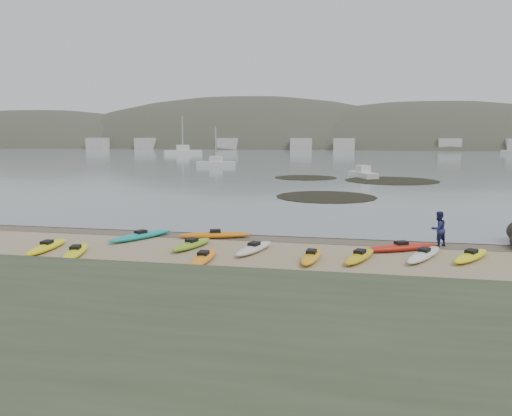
# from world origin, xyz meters

# --- Properties ---
(ground) EXTENTS (600.00, 600.00, 0.00)m
(ground) POSITION_xyz_m (0.00, 0.00, 0.00)
(ground) COLOR tan
(ground) RESTS_ON ground
(wet_sand) EXTENTS (60.00, 60.00, 0.00)m
(wet_sand) POSITION_xyz_m (0.00, -0.30, 0.00)
(wet_sand) COLOR brown
(wet_sand) RESTS_ON ground
(water) EXTENTS (1200.00, 1200.00, 0.00)m
(water) POSITION_xyz_m (0.00, 300.00, 0.01)
(water) COLOR slate
(water) RESTS_ON ground
(bluff) EXTENTS (60.00, 8.00, 2.00)m
(bluff) POSITION_xyz_m (0.00, -17.50, 1.00)
(bluff) COLOR #475138
(bluff) RESTS_ON ground
(kayaks) EXTENTS (20.68, 7.50, 0.34)m
(kayaks) POSITION_xyz_m (0.61, -3.64, 0.17)
(kayaks) COLOR gold
(kayaks) RESTS_ON ground
(person_east) EXTENTS (1.06, 1.01, 1.72)m
(person_east) POSITION_xyz_m (9.11, -0.80, 0.86)
(person_east) COLOR navy
(person_east) RESTS_ON ground
(kelp_mats) EXTENTS (19.37, 26.83, 0.04)m
(kelp_mats) POSITION_xyz_m (4.93, 29.39, 0.03)
(kelp_mats) COLOR black
(kelp_mats) RESTS_ON water
(moored_boats) EXTENTS (95.24, 88.07, 1.37)m
(moored_boats) POSITION_xyz_m (3.39, 88.91, 0.60)
(moored_boats) COLOR silver
(moored_boats) RESTS_ON ground
(far_hills) EXTENTS (550.00, 135.00, 80.00)m
(far_hills) POSITION_xyz_m (39.38, 193.97, -15.93)
(far_hills) COLOR #384235
(far_hills) RESTS_ON ground
(far_town) EXTENTS (199.00, 5.00, 4.00)m
(far_town) POSITION_xyz_m (6.00, 145.00, 2.00)
(far_town) COLOR beige
(far_town) RESTS_ON ground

